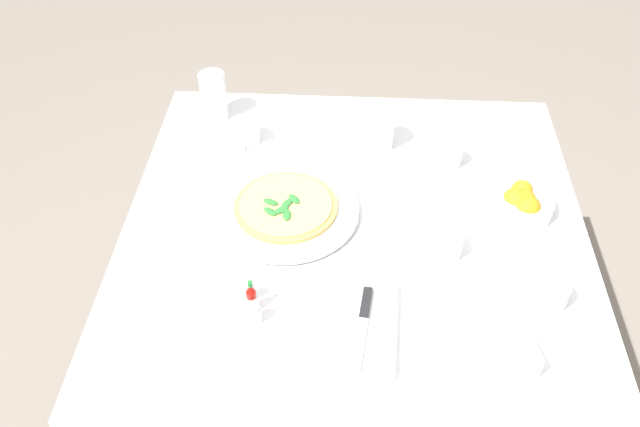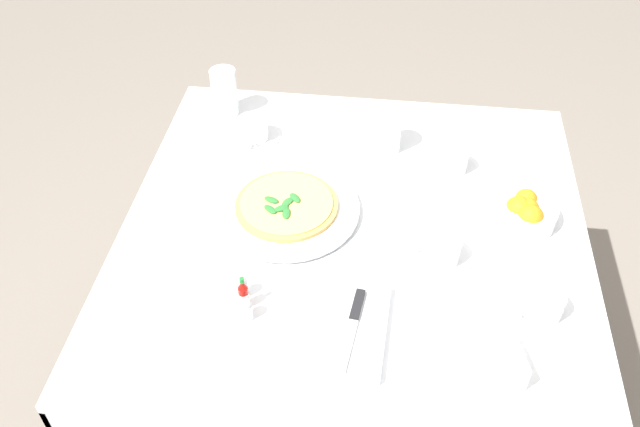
# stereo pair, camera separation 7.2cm
# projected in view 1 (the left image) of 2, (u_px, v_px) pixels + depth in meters

# --- Properties ---
(ground_plane) EXTENTS (8.00, 8.00, 0.00)m
(ground_plane) POSITION_uv_depth(u_px,v_px,m) (346.00, 405.00, 2.03)
(ground_plane) COLOR slate
(dining_table) EXTENTS (1.03, 1.03, 0.75)m
(dining_table) POSITION_uv_depth(u_px,v_px,m) (352.00, 269.00, 1.62)
(dining_table) COLOR white
(dining_table) RESTS_ON ground_plane
(pizza_plate) EXTENTS (0.33, 0.33, 0.02)m
(pizza_plate) POSITION_uv_depth(u_px,v_px,m) (286.00, 210.00, 1.54)
(pizza_plate) COLOR white
(pizza_plate) RESTS_ON dining_table
(pizza) EXTENTS (0.23, 0.23, 0.02)m
(pizza) POSITION_uv_depth(u_px,v_px,m) (286.00, 206.00, 1.53)
(pizza) COLOR tan
(pizza) RESTS_ON pizza_plate
(coffee_cup_back_corner) EXTENTS (0.13, 0.13, 0.06)m
(coffee_cup_back_corner) POSITION_uv_depth(u_px,v_px,m) (444.00, 246.00, 1.44)
(coffee_cup_back_corner) COLOR white
(coffee_cup_back_corner) RESTS_ON dining_table
(coffee_cup_right_edge) EXTENTS (0.13, 0.13, 0.06)m
(coffee_cup_right_edge) POSITION_uv_depth(u_px,v_px,m) (245.00, 133.00, 1.73)
(coffee_cup_right_edge) COLOR white
(coffee_cup_right_edge) RESTS_ON dining_table
(coffee_cup_far_right) EXTENTS (0.13, 0.13, 0.06)m
(coffee_cup_far_right) POSITION_uv_depth(u_px,v_px,m) (446.00, 156.00, 1.66)
(coffee_cup_far_right) COLOR white
(coffee_cup_far_right) RESTS_ON dining_table
(coffee_cup_far_left) EXTENTS (0.13, 0.13, 0.06)m
(coffee_cup_far_left) POSITION_uv_depth(u_px,v_px,m) (548.00, 295.00, 1.34)
(coffee_cup_far_left) COLOR white
(coffee_cup_far_left) RESTS_ON dining_table
(water_glass_near_left) EXTENTS (0.07, 0.07, 0.11)m
(water_glass_near_left) POSITION_uv_depth(u_px,v_px,m) (379.00, 131.00, 1.70)
(water_glass_near_left) COLOR white
(water_glass_near_left) RESTS_ON dining_table
(water_glass_left_edge) EXTENTS (0.07, 0.07, 0.13)m
(water_glass_left_edge) POSITION_uv_depth(u_px,v_px,m) (214.00, 99.00, 1.79)
(water_glass_left_edge) COLOR white
(water_glass_left_edge) RESTS_ON dining_table
(napkin_folded) EXTENTS (0.23, 0.14, 0.02)m
(napkin_folded) POSITION_uv_depth(u_px,v_px,m) (362.00, 327.00, 1.30)
(napkin_folded) COLOR white
(napkin_folded) RESTS_ON dining_table
(dinner_knife) EXTENTS (0.20, 0.04, 0.01)m
(dinner_knife) POSITION_uv_depth(u_px,v_px,m) (362.00, 323.00, 1.29)
(dinner_knife) COLOR silver
(dinner_knife) RESTS_ON napkin_folded
(citrus_bowl) EXTENTS (0.15, 0.15, 0.07)m
(citrus_bowl) POSITION_uv_depth(u_px,v_px,m) (520.00, 203.00, 1.53)
(citrus_bowl) COLOR white
(citrus_bowl) RESTS_ON dining_table
(hot_sauce_bottle) EXTENTS (0.02, 0.02, 0.08)m
(hot_sauce_bottle) POSITION_uv_depth(u_px,v_px,m) (251.00, 298.00, 1.32)
(hot_sauce_bottle) COLOR #B7140F
(hot_sauce_bottle) RESTS_ON dining_table
(salt_shaker) EXTENTS (0.03, 0.03, 0.06)m
(salt_shaker) POSITION_uv_depth(u_px,v_px,m) (255.00, 313.00, 1.31)
(salt_shaker) COLOR white
(salt_shaker) RESTS_ON dining_table
(pepper_shaker) EXTENTS (0.03, 0.03, 0.06)m
(pepper_shaker) POSITION_uv_depth(u_px,v_px,m) (249.00, 290.00, 1.35)
(pepper_shaker) COLOR white
(pepper_shaker) RESTS_ON dining_table
(menu_card) EXTENTS (0.09, 0.03, 0.06)m
(menu_card) POSITION_uv_depth(u_px,v_px,m) (529.00, 350.00, 1.24)
(menu_card) COLOR white
(menu_card) RESTS_ON dining_table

